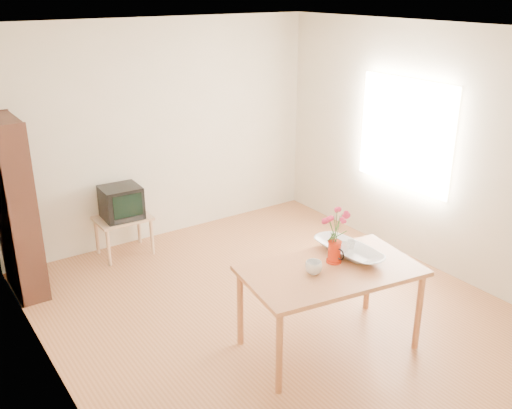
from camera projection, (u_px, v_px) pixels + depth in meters
room at (278, 182)px, 5.04m from camera, size 4.50×4.50×4.50m
table at (331, 277)px, 4.72m from camera, size 1.56×1.04×0.75m
tv_stand at (123, 223)px, 6.50m from camera, size 0.60×0.45×0.46m
bookshelf at (17, 214)px, 5.57m from camera, size 0.28×0.70×1.80m
pitcher at (334, 253)px, 4.78m from camera, size 0.13×0.21×0.20m
flowers at (336, 225)px, 4.68m from camera, size 0.22×0.22×0.31m
mug at (314, 268)px, 4.60m from camera, size 0.15×0.15×0.11m
bowl at (350, 231)px, 4.86m from camera, size 0.48×0.48×0.44m
teacup_a at (346, 237)px, 4.86m from camera, size 0.10×0.10×0.07m
teacup_b at (351, 234)px, 4.92m from camera, size 0.09×0.09×0.06m
television at (121, 202)px, 6.42m from camera, size 0.44×0.41×0.37m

